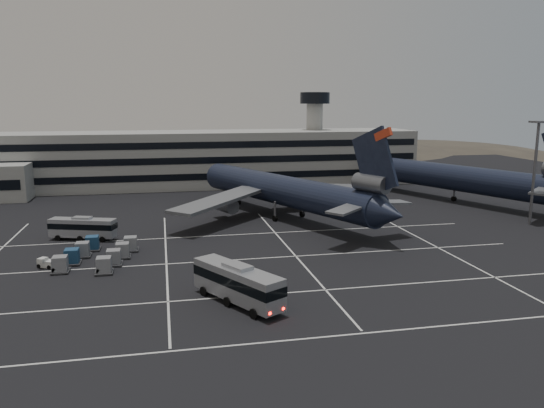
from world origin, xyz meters
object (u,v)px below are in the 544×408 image
Objects in this scene: bus_far at (83,227)px; trijet_main at (284,190)px; uld_cluster at (98,254)px; bus_near at (238,282)px.

trijet_main is at bearing -56.40° from bus_far.
bus_far reaches higher than uld_cluster.
uld_cluster is (3.55, -12.43, -0.99)m from bus_far.
trijet_main is at bearing 34.76° from uld_cluster.
uld_cluster is at bearing -145.38° from bus_far.
trijet_main reaches higher than bus_far.
trijet_main is 5.08× the size of bus_far.
bus_near is at bearing -133.79° from trijet_main.
trijet_main is at bearing 40.00° from bus_near.
bus_far is at bearing 170.75° from trijet_main.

